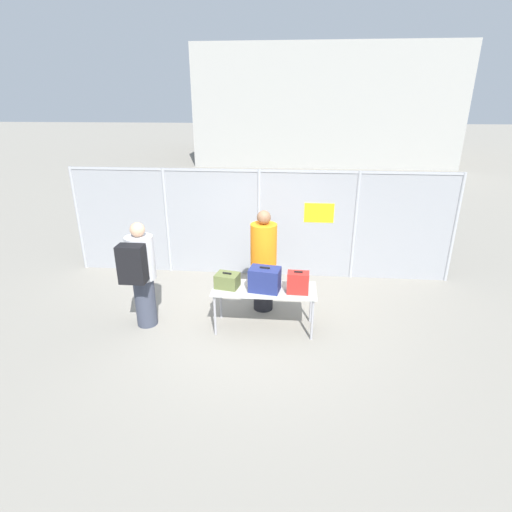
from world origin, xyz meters
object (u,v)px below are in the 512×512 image
inspection_table (264,292)px  security_worker_near (263,260)px  suitcase_olive (227,280)px  suitcase_red (298,283)px  traveler_hooded (141,272)px  utility_trailer (313,227)px  suitcase_navy (265,279)px

inspection_table → security_worker_near: 0.74m
suitcase_olive → suitcase_red: size_ratio=1.13×
traveler_hooded → security_worker_near: size_ratio=0.98×
suitcase_olive → utility_trailer: (1.59, 4.44, -0.43)m
traveler_hooded → utility_trailer: (2.97, 4.55, -0.57)m
inspection_table → security_worker_near: size_ratio=0.90×
suitcase_olive → traveler_hooded: size_ratio=0.23×
inspection_table → suitcase_red: (0.53, -0.09, 0.23)m
security_worker_near → inspection_table: bearing=107.6°
suitcase_red → traveler_hooded: (-2.51, -0.01, 0.08)m
security_worker_near → utility_trailer: size_ratio=0.52×
suitcase_navy → suitcase_red: size_ratio=1.42×
suitcase_navy → suitcase_red: bearing=-3.2°
suitcase_olive → security_worker_near: bearing=51.6°
suitcase_navy → security_worker_near: security_worker_near is taller
suitcase_red → suitcase_olive: bearing=175.3°
suitcase_red → traveler_hooded: size_ratio=0.20×
suitcase_navy → utility_trailer: 4.64m
inspection_table → suitcase_olive: 0.63m
suitcase_olive → utility_trailer: 4.74m
suitcase_olive → suitcase_navy: size_ratio=0.79×
inspection_table → utility_trailer: 4.56m
suitcase_red → utility_trailer: suitcase_red is taller
inspection_table → suitcase_navy: suitcase_navy is taller
inspection_table → suitcase_red: 0.59m
suitcase_navy → traveler_hooded: bearing=-178.7°
inspection_table → traveler_hooded: bearing=-177.0°
suitcase_navy → utility_trailer: size_ratio=0.15×
suitcase_navy → inspection_table: bearing=97.0°
inspection_table → suitcase_red: suitcase_red is taller
suitcase_navy → security_worker_near: (-0.07, 0.74, 0.03)m
inspection_table → traveler_hooded: (-1.98, -0.10, 0.32)m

